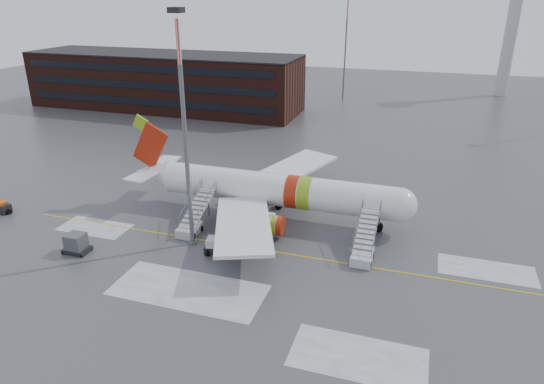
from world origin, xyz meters
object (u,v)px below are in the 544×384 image
(airstair_fwd, at_px, (364,249))
(uld_container, at_px, (76,244))
(baggage_tractor, at_px, (2,208))
(pushback_tug, at_px, (217,246))
(airstair_aft, at_px, (193,223))
(light_mast_near, at_px, (185,132))
(airliner, at_px, (270,189))

(airstair_fwd, distance_m, uld_container, 29.45)
(baggage_tractor, bearing_deg, pushback_tug, -1.85)
(airstair_aft, xyz_separation_m, baggage_tractor, (-24.44, -2.68, -0.47))
(pushback_tug, distance_m, uld_container, 14.56)
(airstair_fwd, bearing_deg, baggage_tractor, -176.47)
(uld_container, height_order, light_mast_near, light_mast_near)
(airstair_fwd, height_order, uld_container, airstair_fwd)
(airstair_aft, relative_size, pushback_tug, 2.46)
(pushback_tug, bearing_deg, airstair_fwd, 14.07)
(airstair_fwd, bearing_deg, airliner, 151.71)
(airliner, bearing_deg, airstair_aft, -136.69)
(pushback_tug, xyz_separation_m, light_mast_near, (-3.35, 0.97, 11.60))
(pushback_tug, bearing_deg, light_mast_near, 163.84)
(airliner, bearing_deg, pushback_tug, -102.81)
(baggage_tractor, bearing_deg, uld_container, -19.31)
(uld_container, xyz_separation_m, baggage_tractor, (-15.17, 5.32, -0.36))
(airstair_fwd, height_order, airstair_aft, same)
(airliner, xyz_separation_m, baggage_tractor, (-31.37, -9.22, -2.82))
(airstair_aft, bearing_deg, uld_container, -139.19)
(airliner, relative_size, uld_container, 13.77)
(airstair_fwd, bearing_deg, airstair_aft, 180.00)
(light_mast_near, bearing_deg, airstair_aft, 115.64)
(airstair_fwd, relative_size, uld_container, 3.03)
(pushback_tug, height_order, light_mast_near, light_mast_near)
(light_mast_near, bearing_deg, uld_container, -153.08)
(airliner, xyz_separation_m, pushback_tug, (-2.31, -10.16, -2.69))
(baggage_tractor, distance_m, light_mast_near, 28.27)
(airliner, height_order, airstair_fwd, airliner)
(airliner, distance_m, pushback_tug, 10.76)
(uld_container, relative_size, baggage_tractor, 0.92)
(airliner, relative_size, airstair_aft, 4.55)
(light_mast_near, bearing_deg, baggage_tractor, -179.93)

